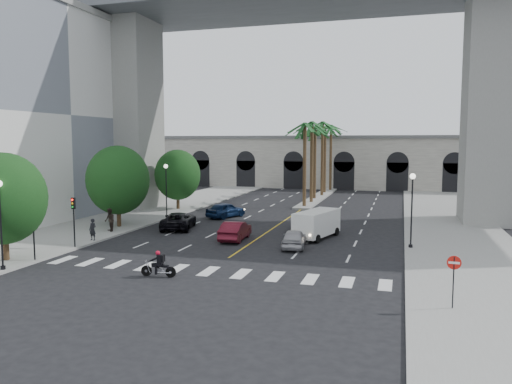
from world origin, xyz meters
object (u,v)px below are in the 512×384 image
traffic_signal_near (33,223)px  car_b (235,231)px  cargo_van (316,223)px  do_not_enter_sign (454,271)px  car_e (226,210)px  traffic_signal_far (74,214)px  lamp_post_left_far (166,186)px  lamp_post_right (412,204)px  lamp_post_left_near (0,217)px  car_d (305,221)px  pedestrian_b (110,220)px  car_a (294,238)px  car_c (179,221)px  pedestrian_a (93,230)px  motorcycle_rider (159,265)px

traffic_signal_near → car_b: traffic_signal_near is taller
cargo_van → do_not_enter_sign: 17.41m
car_e → cargo_van: size_ratio=0.84×
traffic_signal_far → traffic_signal_near: bearing=-90.0°
lamp_post_left_far → do_not_enter_sign: size_ratio=2.12×
lamp_post_right → lamp_post_left_near: bearing=-150.3°
car_d → pedestrian_b: (-15.09, -6.30, 0.39)m
lamp_post_right → traffic_signal_near: 25.02m
lamp_post_right → car_d: lamp_post_right is taller
car_a → cargo_van: 4.13m
lamp_post_right → car_c: lamp_post_right is taller
traffic_signal_far → pedestrian_b: 6.26m
car_d → pedestrian_b: size_ratio=2.59×
lamp_post_left_near → car_a: lamp_post_left_near is taller
traffic_signal_far → cargo_van: 17.99m
car_b → car_d: car_b is taller
lamp_post_left_near → cargo_van: bearing=44.0°
lamp_post_left_near → car_c: bearing=77.3°
car_d → cargo_van: cargo_van is taller
do_not_enter_sign → pedestrian_a: bearing=162.7°
car_d → car_e: bearing=-37.3°
car_b → do_not_enter_sign: 19.26m
cargo_van → pedestrian_b: cargo_van is taller
cargo_van → traffic_signal_near: bearing=-125.1°
traffic_signal_far → car_e: bearing=72.7°
traffic_signal_far → pedestrian_a: (-0.20, 2.44, -1.55)m
lamp_post_left_near → pedestrian_a: bearing=90.6°
traffic_signal_far → do_not_enter_sign: (24.30, -6.37, -0.68)m
car_c → pedestrian_b: pedestrian_b is taller
traffic_signal_far → car_b: (9.80, 6.27, -1.78)m
car_c → cargo_van: size_ratio=0.97×
car_c → lamp_post_left_near: bearing=63.7°
cargo_van → car_c: bearing=-168.0°
cargo_van → pedestrian_b: size_ratio=2.78×
car_b → cargo_van: 6.39m
cargo_van → car_a: bearing=-87.5°
car_c → lamp_post_left_far: bearing=-67.5°
cargo_van → do_not_enter_sign: do_not_enter_sign is taller
motorcycle_rider → traffic_signal_near: bearing=170.2°
pedestrian_a → car_d: bearing=42.0°
lamp_post_left_near → traffic_signal_near: lamp_post_left_near is taller
car_a → car_e: size_ratio=0.88×
lamp_post_right → pedestrian_a: (-22.90, -4.06, -2.26)m
lamp_post_left_near → do_not_enter_sign: bearing=0.3°
car_c → car_d: (10.54, 2.78, -0.00)m
traffic_signal_far → car_b: size_ratio=0.82×
car_d → lamp_post_right: bearing=135.6°
lamp_post_right → pedestrian_b: size_ratio=2.78×
pedestrian_a → pedestrian_b: pedestrian_b is taller
lamp_post_right → car_e: bearing=149.5°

